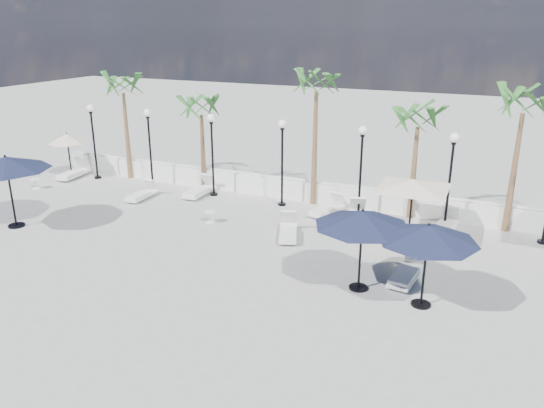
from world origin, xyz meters
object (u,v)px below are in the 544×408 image
at_px(lounger_1, 142,194).
at_px(parasol_cream_small, 67,139).
at_px(lounger_5, 288,231).
at_px(parasol_navy_right, 428,234).
at_px(lounger_7, 406,272).
at_px(parasol_navy_left, 6,164).
at_px(lounger_0, 74,172).
at_px(lounger_6, 445,225).
at_px(lounger_2, 200,190).
at_px(parasol_navy_mid, 362,219).
at_px(parasol_cream_sq_a, 413,180).
at_px(lounger_3, 327,209).
at_px(lounger_4, 359,217).

bearing_deg(lounger_1, parasol_cream_small, 164.90).
bearing_deg(lounger_5, parasol_navy_right, -51.13).
xyz_separation_m(lounger_7, parasol_navy_left, (-15.15, -1.69, 2.33)).
relative_size(lounger_0, lounger_6, 1.01).
bearing_deg(lounger_2, parasol_navy_right, -29.61).
relative_size(lounger_5, parasol_cream_small, 0.89).
bearing_deg(lounger_2, parasol_cream_small, 179.51).
xyz_separation_m(lounger_0, parasol_cream_small, (-0.26, 0.08, 1.75)).
distance_m(lounger_1, lounger_2, 2.66).
bearing_deg(parasol_navy_mid, parasol_cream_sq_a, 82.35).
xyz_separation_m(lounger_0, lounger_1, (5.48, -1.44, -0.04)).
distance_m(lounger_3, lounger_6, 4.83).
xyz_separation_m(lounger_0, parasol_navy_right, (18.89, -6.12, 1.97)).
bearing_deg(parasol_navy_mid, lounger_3, 116.73).
xyz_separation_m(lounger_2, parasol_cream_small, (-7.92, -0.02, 1.75)).
bearing_deg(parasol_navy_left, lounger_6, 22.23).
bearing_deg(lounger_0, lounger_4, -8.90).
height_order(lounger_0, parasol_navy_mid, parasol_navy_mid).
distance_m(lounger_1, lounger_4, 10.04).
distance_m(lounger_0, parasol_cream_small, 1.77).
distance_m(lounger_2, parasol_navy_mid, 11.25).
distance_m(lounger_3, lounger_5, 3.08).
height_order(parasol_navy_mid, parasol_cream_sq_a, parasol_navy_mid).
relative_size(lounger_0, lounger_7, 1.05).
relative_size(lounger_5, parasol_navy_right, 0.74).
height_order(lounger_1, lounger_5, lounger_5).
height_order(lounger_5, parasol_navy_left, parasol_navy_left).
bearing_deg(lounger_3, parasol_navy_mid, -46.15).
height_order(lounger_7, parasol_navy_right, parasol_navy_right).
height_order(lounger_2, parasol_cream_small, parasol_cream_small).
distance_m(lounger_4, lounger_5, 3.25).
bearing_deg(parasol_navy_left, lounger_0, 115.53).
distance_m(lounger_2, parasol_cream_small, 8.11).
height_order(lounger_0, lounger_3, lounger_0).
distance_m(lounger_5, parasol_navy_left, 11.17).
relative_size(parasol_navy_right, parasol_cream_small, 1.20).
distance_m(lounger_6, parasol_navy_right, 6.48).
bearing_deg(parasol_navy_right, lounger_2, 151.04).
bearing_deg(lounger_0, parasol_navy_mid, -26.48).
distance_m(lounger_2, lounger_3, 6.31).
distance_m(lounger_0, parasol_cream_sq_a, 17.76).
bearing_deg(parasol_cream_sq_a, parasol_navy_mid, -97.65).
bearing_deg(lounger_6, parasol_cream_small, -172.93).
bearing_deg(lounger_2, lounger_4, -4.36).
bearing_deg(lounger_4, parasol_cream_sq_a, -37.39).
distance_m(parasol_navy_left, parasol_navy_mid, 13.93).
height_order(lounger_4, parasol_cream_small, parasol_cream_small).
bearing_deg(lounger_2, parasol_navy_left, -126.04).
bearing_deg(lounger_7, lounger_6, 88.41).
height_order(parasol_navy_right, parasol_cream_small, parasol_navy_right).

